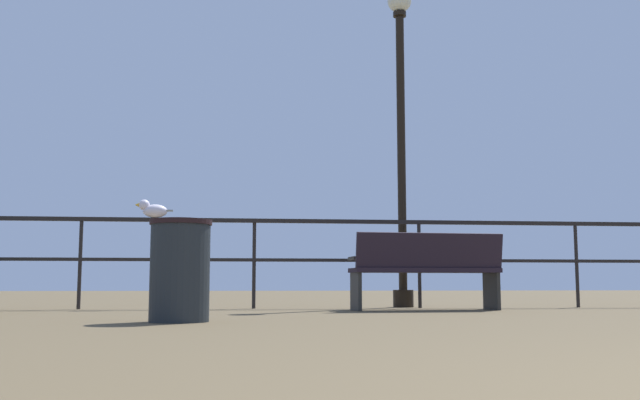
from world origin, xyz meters
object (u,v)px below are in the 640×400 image
(seagull_on_rail, at_px, (153,210))
(trash_bin, at_px, (180,270))
(bench_near_left, at_px, (427,266))
(lamppost_center, at_px, (401,113))

(seagull_on_rail, height_order, trash_bin, seagull_on_rail)
(seagull_on_rail, xyz_separation_m, trash_bin, (0.58, -3.03, -0.79))
(trash_bin, bearing_deg, seagull_on_rail, 100.85)
(bench_near_left, height_order, seagull_on_rail, seagull_on_rail)
(lamppost_center, relative_size, trash_bin, 5.39)
(bench_near_left, distance_m, seagull_on_rail, 3.34)
(bench_near_left, xyz_separation_m, lamppost_center, (-0.01, 1.14, 2.05))
(trash_bin, bearing_deg, bench_near_left, 40.30)
(lamppost_center, xyz_separation_m, seagull_on_rail, (-3.14, -0.30, -1.35))
(lamppost_center, height_order, seagull_on_rail, lamppost_center)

